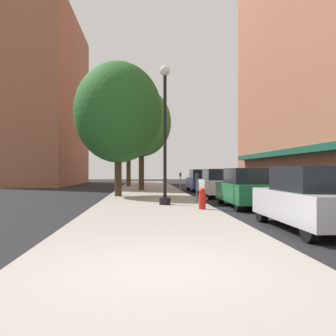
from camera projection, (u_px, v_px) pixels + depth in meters
The scene contains 14 objects.
ground_plane at pixel (212, 195), 23.45m from camera, with size 90.00×90.00×0.00m, color black.
sidewalk_slab at pixel (149, 193), 24.18m from camera, with size 4.80×50.00×0.12m, color gray.
building_far_background at pixel (50, 101), 41.49m from camera, with size 6.80×18.00×18.93m.
lamppost at pixel (165, 132), 15.45m from camera, with size 0.48×0.48×5.90m.
fire_hydrant at pixel (202, 198), 13.59m from camera, with size 0.33×0.26×0.79m.
parking_meter_near at pixel (197, 184), 16.57m from camera, with size 0.14×0.09×1.31m.
parking_meter_far at pixel (180, 180), 23.96m from camera, with size 0.14×0.09×1.31m.
tree_near at pixel (129, 138), 34.08m from camera, with size 3.70×3.70×6.67m.
tree_mid at pixel (118, 112), 20.67m from camera, with size 4.97×4.97×7.60m.
tree_far at pixel (141, 123), 27.27m from camera, with size 4.44×4.44×7.61m.
car_silver at pixel (312, 199), 9.45m from camera, with size 1.80×4.30×1.66m.
car_green at pixel (247, 188), 15.39m from camera, with size 1.80×4.30×1.66m.
car_white at pixel (218, 183), 21.33m from camera, with size 1.80×4.30×1.66m.
car_blue at pixel (201, 181), 27.73m from camera, with size 1.80×4.30×1.66m.
Camera 1 is at (-0.34, -5.23, 1.54)m, focal length 39.08 mm.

